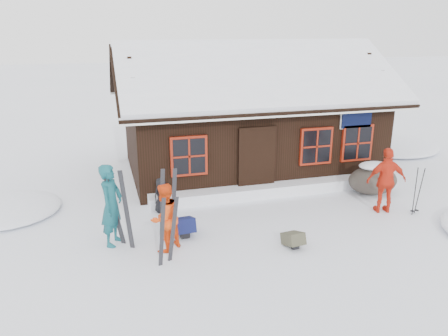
% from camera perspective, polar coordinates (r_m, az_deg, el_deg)
% --- Properties ---
extents(ground, '(120.00, 120.00, 0.00)m').
position_cam_1_polar(ground, '(10.72, 4.08, -8.42)').
color(ground, white).
rests_on(ground, ground).
extents(mountain_hut, '(8.90, 6.09, 4.42)m').
position_cam_1_polar(mountain_hut, '(15.15, 3.14, 5.70)').
color(mountain_hut, black).
rests_on(mountain_hut, ground).
extents(snow_drift, '(7.60, 0.60, 0.35)m').
position_cam_1_polar(snow_drift, '(13.09, 6.92, -2.73)').
color(snow_drift, white).
rests_on(snow_drift, ground).
extents(snow_mounds, '(20.60, 13.20, 0.48)m').
position_cam_1_polar(snow_mounds, '(12.88, 8.19, -3.96)').
color(snow_mounds, white).
rests_on(snow_mounds, ground).
extents(skier_teal, '(0.72, 0.83, 1.90)m').
position_cam_1_polar(skier_teal, '(10.12, -14.48, -4.71)').
color(skier_teal, '#124E56').
rests_on(skier_teal, ground).
extents(skier_orange_left, '(0.96, 0.93, 1.55)m').
position_cam_1_polar(skier_orange_left, '(9.68, -7.79, -6.45)').
color(skier_orange_left, '#F34811').
rests_on(skier_orange_left, ground).
extents(skier_orange_right, '(1.11, 0.67, 1.78)m').
position_cam_1_polar(skier_orange_right, '(12.32, 20.44, -1.55)').
color(skier_orange_right, red).
rests_on(skier_orange_right, ground).
extents(skier_crouched, '(0.56, 0.49, 0.96)m').
position_cam_1_polar(skier_crouched, '(11.79, -8.20, -3.53)').
color(skier_crouched, black).
rests_on(skier_crouched, ground).
extents(boulder, '(1.50, 1.12, 0.87)m').
position_cam_1_polar(boulder, '(13.74, 18.86, -1.40)').
color(boulder, '#474139').
rests_on(boulder, ground).
extents(ski_pair_left, '(0.50, 0.19, 1.50)m').
position_cam_1_polar(ski_pair_left, '(9.21, -7.37, -8.24)').
color(ski_pair_left, black).
rests_on(ski_pair_left, ground).
extents(ski_pair_mid, '(0.58, 0.40, 1.82)m').
position_cam_1_polar(ski_pair_mid, '(10.05, -13.38, -5.30)').
color(ski_pair_mid, black).
rests_on(ski_pair_mid, ground).
extents(ski_pair_right, '(0.48, 0.09, 1.68)m').
position_cam_1_polar(ski_pair_right, '(10.47, -7.32, -4.48)').
color(ski_pair_right, black).
rests_on(ski_pair_right, ground).
extents(ski_poles, '(0.24, 0.12, 1.32)m').
position_cam_1_polar(ski_poles, '(12.59, 23.92, -2.84)').
color(ski_poles, black).
rests_on(ski_poles, ground).
extents(backpack_blue, '(0.49, 0.64, 0.34)m').
position_cam_1_polar(backpack_blue, '(10.56, -5.28, -7.87)').
color(backpack_blue, '#0F1442').
rests_on(backpack_blue, ground).
extents(backpack_olive, '(0.43, 0.54, 0.27)m').
position_cam_1_polar(backpack_olive, '(10.11, 9.00, -9.44)').
color(backpack_olive, '#41402E').
rests_on(backpack_olive, ground).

